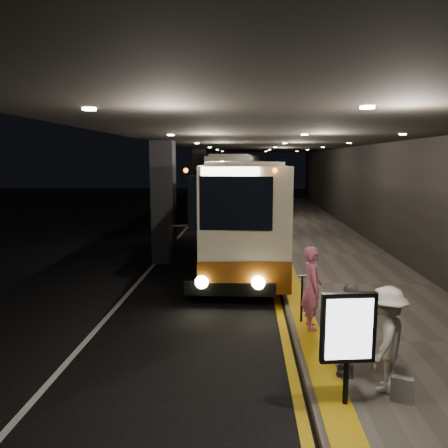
{
  "coord_description": "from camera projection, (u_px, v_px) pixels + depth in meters",
  "views": [
    {
      "loc": [
        1.53,
        -11.63,
        3.74
      ],
      "look_at": [
        0.79,
        2.13,
        1.7
      ],
      "focal_mm": 35.0,
      "sensor_mm": 36.0,
      "label": 1
    }
  ],
  "objects": [
    {
      "name": "coach_main",
      "position": [
        236.0,
        214.0,
        16.32
      ],
      "size": [
        3.09,
        11.57,
        3.57
      ],
      "rotation": [
        0.0,
        0.0,
        0.06
      ],
      "color": "beige",
      "rests_on": "ground"
    },
    {
      "name": "coach_third",
      "position": [
        241.0,
        179.0,
        44.07
      ],
      "size": [
        2.48,
        11.64,
        3.66
      ],
      "rotation": [
        0.0,
        0.0,
        0.0
      ],
      "color": "beige",
      "rests_on": "ground"
    },
    {
      "name": "info_sign",
      "position": [
        348.0,
        330.0,
        6.3
      ],
      "size": [
        0.81,
        0.22,
        1.71
      ],
      "rotation": [
        0.0,
        0.0,
        0.13
      ],
      "color": "black",
      "rests_on": "sidewalk"
    },
    {
      "name": "ground",
      "position": [
        191.0,
        295.0,
        12.11
      ],
      "size": [
        90.0,
        90.0,
        0.0
      ],
      "primitive_type": "plane",
      "color": "black"
    },
    {
      "name": "coach_second",
      "position": [
        237.0,
        186.0,
        30.84
      ],
      "size": [
        3.43,
        12.68,
        3.94
      ],
      "rotation": [
        0.0,
        0.0,
        -0.07
      ],
      "color": "beige",
      "rests_on": "ground"
    },
    {
      "name": "canopy",
      "position": [
        274.0,
        136.0,
        16.25
      ],
      "size": [
        9.0,
        50.0,
        0.4
      ],
      "primitive_type": "cube",
      "color": "black",
      "rests_on": "support_columns"
    },
    {
      "name": "bag_polka",
      "position": [
        402.0,
        389.0,
        6.51
      ],
      "size": [
        0.34,
        0.24,
        0.38
      ],
      "primitive_type": "cube",
      "rotation": [
        0.0,
        0.0,
        -0.37
      ],
      "color": "black",
      "rests_on": "sidewalk"
    },
    {
      "name": "terminal_wall",
      "position": [
        394.0,
        180.0,
        16.24
      ],
      "size": [
        0.1,
        50.0,
        6.0
      ],
      "primitive_type": "cube",
      "color": "black",
      "rests_on": "ground"
    },
    {
      "name": "passenger_boarding",
      "position": [
        312.0,
        288.0,
        9.26
      ],
      "size": [
        0.48,
        0.68,
        1.78
      ],
      "primitive_type": "imported",
      "rotation": [
        0.0,
        0.0,
        1.66
      ],
      "color": "#D26287",
      "rests_on": "sidewalk"
    },
    {
      "name": "lane_line_white",
      "position": [
        162.0,
        255.0,
        17.15
      ],
      "size": [
        0.12,
        50.0,
        0.01
      ],
      "primitive_type": "cube",
      "color": "silver",
      "rests_on": "ground"
    },
    {
      "name": "stanchion_post",
      "position": [
        302.0,
        299.0,
        9.66
      ],
      "size": [
        0.05,
        0.05,
        1.06
      ],
      "primitive_type": "cylinder",
      "color": "black",
      "rests_on": "sidewalk"
    },
    {
      "name": "sidewalk",
      "position": [
        330.0,
        256.0,
        16.79
      ],
      "size": [
        4.5,
        50.0,
        0.15
      ],
      "primitive_type": "cube",
      "color": "#514C44",
      "rests_on": "ground"
    },
    {
      "name": "support_columns",
      "position": [
        164.0,
        202.0,
        15.82
      ],
      "size": [
        0.8,
        24.8,
        4.4
      ],
      "color": "black",
      "rests_on": "ground"
    },
    {
      "name": "passenger_waiting_grey",
      "position": [
        350.0,
        329.0,
        7.25
      ],
      "size": [
        0.69,
        1.03,
        1.6
      ],
      "primitive_type": "imported",
      "rotation": [
        0.0,
        0.0,
        -1.82
      ],
      "color": "#525156",
      "rests_on": "sidewalk"
    },
    {
      "name": "tactile_strip",
      "position": [
        281.0,
        253.0,
        16.88
      ],
      "size": [
        0.5,
        50.0,
        0.01
      ],
      "primitive_type": "cube",
      "color": "gold",
      "rests_on": "sidewalk"
    },
    {
      "name": "passenger_waiting_white",
      "position": [
        386.0,
        339.0,
        6.77
      ],
      "size": [
        0.99,
        1.18,
        1.66
      ],
      "primitive_type": "imported",
      "rotation": [
        0.0,
        0.0,
        -2.13
      ],
      "color": "beige",
      "rests_on": "sidewalk"
    },
    {
      "name": "kerb_stripe_yellow",
      "position": [
        268.0,
        257.0,
        16.93
      ],
      "size": [
        0.18,
        50.0,
        0.01
      ],
      "primitive_type": "cube",
      "color": "gold",
      "rests_on": "ground"
    }
  ]
}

